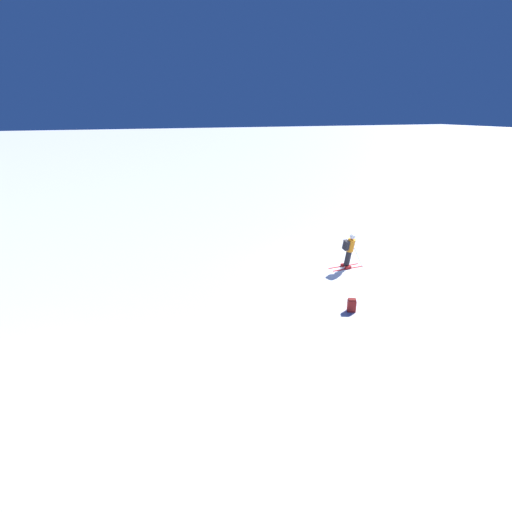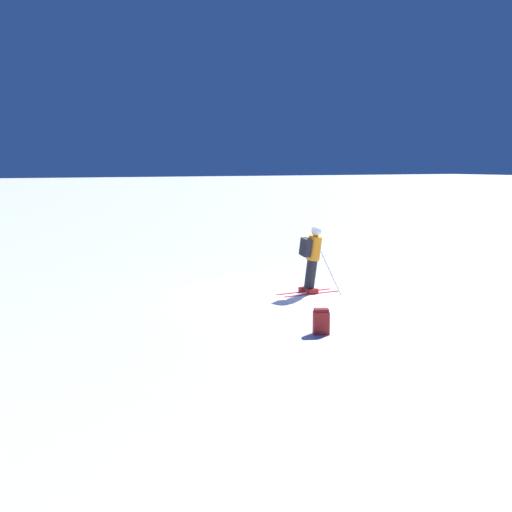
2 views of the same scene
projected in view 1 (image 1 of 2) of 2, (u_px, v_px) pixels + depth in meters
ground_plane at (351, 271)px, 18.34m from camera, size 300.00×300.00×0.00m
skier at (349, 249)px, 18.23m from camera, size 1.29×1.66×1.77m
spare_backpack at (352, 305)px, 14.60m from camera, size 0.32×0.36×0.50m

